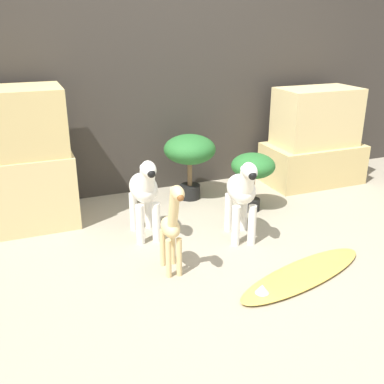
% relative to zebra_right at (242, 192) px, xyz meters
% --- Properties ---
extents(ground_plane, '(14.00, 14.00, 0.00)m').
position_rel_zebra_right_xyz_m(ground_plane, '(-0.13, -0.36, -0.35)').
color(ground_plane, '#9E937F').
extents(wall_back, '(6.40, 0.08, 2.20)m').
position_rel_zebra_right_xyz_m(wall_back, '(-0.13, 1.22, 0.75)').
color(wall_back, '#38332D').
rests_on(wall_back, ground_plane).
extents(rock_pillar_left, '(0.87, 0.51, 1.01)m').
position_rel_zebra_right_xyz_m(rock_pillar_left, '(-1.44, 0.82, 0.14)').
color(rock_pillar_left, '#DBC184').
rests_on(rock_pillar_left, ground_plane).
extents(rock_pillar_right, '(0.87, 0.51, 0.87)m').
position_rel_zebra_right_xyz_m(rock_pillar_right, '(1.17, 0.82, 0.04)').
color(rock_pillar_right, '#D1B775').
rests_on(rock_pillar_right, ground_plane).
extents(zebra_right, '(0.26, 0.46, 0.60)m').
position_rel_zebra_right_xyz_m(zebra_right, '(0.00, 0.00, 0.00)').
color(zebra_right, white).
rests_on(zebra_right, ground_plane).
extents(zebra_left, '(0.21, 0.45, 0.60)m').
position_rel_zebra_right_xyz_m(zebra_left, '(-0.60, 0.27, 0.00)').
color(zebra_left, white).
rests_on(zebra_left, ground_plane).
extents(giraffe_figurine, '(0.12, 0.35, 0.61)m').
position_rel_zebra_right_xyz_m(giraffe_figurine, '(-0.59, -0.25, -0.03)').
color(giraffe_figurine, '#E0C184').
rests_on(giraffe_figurine, ground_plane).
extents(potted_palm_front, '(0.43, 0.43, 0.55)m').
position_rel_zebra_right_xyz_m(potted_palm_front, '(-0.04, 0.85, 0.05)').
color(potted_palm_front, black).
rests_on(potted_palm_front, ground_plane).
extents(potted_palm_back, '(0.34, 0.34, 0.47)m').
position_rel_zebra_right_xyz_m(potted_palm_back, '(0.32, 0.42, -0.00)').
color(potted_palm_back, black).
rests_on(potted_palm_back, ground_plane).
extents(surfboard, '(1.03, 0.52, 0.08)m').
position_rel_zebra_right_xyz_m(surfboard, '(0.11, -0.58, -0.33)').
color(surfboard, gold).
rests_on(surfboard, ground_plane).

